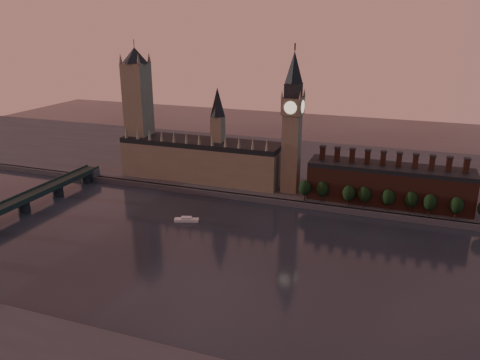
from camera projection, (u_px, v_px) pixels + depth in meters
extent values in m
plane|color=black|center=(223.00, 259.00, 258.32)|extent=(900.00, 900.00, 0.00)
cube|color=#46464B|center=(269.00, 201.00, 337.94)|extent=(900.00, 4.00, 4.00)
cube|color=#46464B|center=(298.00, 167.00, 418.20)|extent=(900.00, 180.00, 4.00)
cube|color=#766954|center=(201.00, 162.00, 376.08)|extent=(130.00, 30.00, 28.00)
cube|color=black|center=(201.00, 142.00, 370.99)|extent=(130.00, 30.00, 4.00)
cube|color=#766954|center=(218.00, 131.00, 362.99)|extent=(9.00, 9.00, 24.00)
cone|color=black|center=(217.00, 102.00, 355.68)|extent=(12.00, 12.00, 22.00)
cone|color=#766954|center=(126.00, 132.00, 375.28)|extent=(2.60, 2.60, 10.00)
cone|color=#766954|center=(138.00, 133.00, 371.83)|extent=(2.60, 2.60, 10.00)
cone|color=#766954|center=(150.00, 134.00, 368.37)|extent=(2.60, 2.60, 10.00)
cone|color=#766954|center=(162.00, 135.00, 364.92)|extent=(2.60, 2.60, 10.00)
cone|color=#766954|center=(174.00, 136.00, 361.46)|extent=(2.60, 2.60, 10.00)
cone|color=#766954|center=(186.00, 137.00, 358.01)|extent=(2.60, 2.60, 10.00)
cone|color=#766954|center=(199.00, 138.00, 354.56)|extent=(2.60, 2.60, 10.00)
cone|color=#766954|center=(212.00, 139.00, 351.10)|extent=(2.60, 2.60, 10.00)
cone|color=#766954|center=(225.00, 140.00, 347.65)|extent=(2.60, 2.60, 10.00)
cone|color=#766954|center=(239.00, 142.00, 344.20)|extent=(2.60, 2.60, 10.00)
cone|color=#766954|center=(253.00, 143.00, 340.74)|extent=(2.60, 2.60, 10.00)
cone|color=#766954|center=(267.00, 144.00, 337.29)|extent=(2.60, 2.60, 10.00)
cube|color=#766954|center=(139.00, 119.00, 383.93)|extent=(18.00, 18.00, 90.00)
cone|color=black|center=(135.00, 55.00, 367.72)|extent=(24.00, 24.00, 12.00)
cylinder|color=#232326|center=(134.00, 47.00, 365.82)|extent=(0.50, 0.50, 12.00)
cone|color=#766954|center=(120.00, 58.00, 363.80)|extent=(3.00, 3.00, 8.00)
cone|color=#766954|center=(138.00, 59.00, 358.65)|extent=(3.00, 3.00, 8.00)
cone|color=#766954|center=(132.00, 57.00, 378.07)|extent=(3.00, 3.00, 8.00)
cone|color=#766954|center=(149.00, 57.00, 372.92)|extent=(3.00, 3.00, 8.00)
cube|color=#766954|center=(291.00, 154.00, 342.71)|extent=(12.00, 12.00, 58.00)
cube|color=#766954|center=(293.00, 106.00, 331.58)|extent=(14.00, 14.00, 12.00)
cube|color=#232326|center=(293.00, 90.00, 328.08)|extent=(11.00, 11.00, 10.00)
cone|color=black|center=(294.00, 67.00, 323.00)|extent=(13.00, 13.00, 22.00)
cylinder|color=#232326|center=(295.00, 47.00, 318.71)|extent=(1.00, 1.00, 5.00)
cylinder|color=beige|center=(290.00, 108.00, 325.16)|extent=(9.00, 0.50, 9.00)
cylinder|color=beige|center=(295.00, 105.00, 338.00)|extent=(9.00, 0.50, 9.00)
cylinder|color=beige|center=(283.00, 106.00, 333.90)|extent=(0.50, 9.00, 9.00)
cylinder|color=beige|center=(303.00, 107.00, 329.26)|extent=(0.50, 9.00, 9.00)
cone|color=#766954|center=(282.00, 94.00, 325.02)|extent=(2.00, 2.00, 6.00)
cone|color=#766954|center=(300.00, 95.00, 320.83)|extent=(2.00, 2.00, 6.00)
cone|color=#766954|center=(287.00, 92.00, 336.61)|extent=(2.00, 2.00, 6.00)
cone|color=#766954|center=(304.00, 93.00, 332.42)|extent=(2.00, 2.00, 6.00)
cube|color=#4A261C|center=(388.00, 186.00, 325.57)|extent=(110.00, 25.00, 24.00)
cube|color=black|center=(390.00, 168.00, 321.28)|extent=(110.00, 25.00, 3.00)
cube|color=#4A261C|center=(323.00, 153.00, 334.51)|extent=(3.50, 3.50, 9.00)
cube|color=#232326|center=(323.00, 146.00, 332.92)|extent=(4.20, 4.20, 1.00)
cube|color=#4A261C|center=(337.00, 154.00, 331.14)|extent=(3.50, 3.50, 9.00)
cube|color=#232326|center=(338.00, 148.00, 329.55)|extent=(4.20, 4.20, 1.00)
cube|color=#4A261C|center=(352.00, 156.00, 327.78)|extent=(3.50, 3.50, 9.00)
cube|color=#232326|center=(353.00, 149.00, 326.19)|extent=(4.20, 4.20, 1.00)
cube|color=#4A261C|center=(368.00, 157.00, 324.42)|extent=(3.50, 3.50, 9.00)
cube|color=#232326|center=(368.00, 150.00, 322.83)|extent=(4.20, 4.20, 1.00)
cube|color=#4A261C|center=(383.00, 159.00, 321.05)|extent=(3.50, 3.50, 9.00)
cube|color=#232326|center=(384.00, 152.00, 319.46)|extent=(4.20, 4.20, 1.00)
cube|color=#4A261C|center=(399.00, 160.00, 317.69)|extent=(3.50, 3.50, 9.00)
cube|color=#232326|center=(400.00, 153.00, 316.10)|extent=(4.20, 4.20, 1.00)
cube|color=#4A261C|center=(415.00, 161.00, 314.33)|extent=(3.50, 3.50, 9.00)
cube|color=#232326|center=(416.00, 154.00, 312.74)|extent=(4.20, 4.20, 1.00)
cube|color=#4A261C|center=(432.00, 163.00, 310.97)|extent=(3.50, 3.50, 9.00)
cube|color=#232326|center=(433.00, 156.00, 309.38)|extent=(4.20, 4.20, 1.00)
cube|color=#4A261C|center=(449.00, 165.00, 307.60)|extent=(3.50, 3.50, 9.00)
cube|color=#232326|center=(450.00, 157.00, 306.01)|extent=(4.20, 4.20, 1.00)
cube|color=#4A261C|center=(466.00, 166.00, 304.24)|extent=(3.50, 3.50, 9.00)
cube|color=#232326|center=(468.00, 159.00, 302.65)|extent=(4.20, 4.20, 1.00)
cylinder|color=black|center=(304.00, 196.00, 331.83)|extent=(0.80, 0.80, 6.00)
ellipsoid|color=black|center=(305.00, 188.00, 329.77)|extent=(8.60, 8.60, 10.75)
cylinder|color=black|center=(322.00, 198.00, 329.31)|extent=(0.80, 0.80, 6.00)
ellipsoid|color=black|center=(322.00, 189.00, 327.24)|extent=(8.60, 8.60, 10.75)
cylinder|color=black|center=(348.00, 202.00, 321.77)|extent=(0.80, 0.80, 6.00)
ellipsoid|color=black|center=(349.00, 193.00, 319.70)|extent=(8.60, 8.60, 10.75)
cylinder|color=black|center=(363.00, 203.00, 319.14)|extent=(0.80, 0.80, 6.00)
ellipsoid|color=black|center=(364.00, 194.00, 317.08)|extent=(8.60, 8.60, 10.75)
cylinder|color=black|center=(387.00, 206.00, 314.09)|extent=(0.80, 0.80, 6.00)
ellipsoid|color=black|center=(388.00, 197.00, 312.02)|extent=(8.60, 8.60, 10.75)
cylinder|color=black|center=(410.00, 209.00, 310.26)|extent=(0.80, 0.80, 6.00)
ellipsoid|color=black|center=(411.00, 199.00, 308.19)|extent=(8.60, 8.60, 10.75)
cylinder|color=black|center=(428.00, 211.00, 305.50)|extent=(0.80, 0.80, 6.00)
ellipsoid|color=black|center=(430.00, 202.00, 303.44)|extent=(8.60, 8.60, 10.75)
cylinder|color=black|center=(455.00, 215.00, 300.17)|extent=(0.80, 0.80, 6.00)
ellipsoid|color=black|center=(457.00, 205.00, 298.10)|extent=(8.60, 8.60, 10.75)
cube|color=#1E2F28|center=(3.00, 209.00, 298.53)|extent=(1.00, 200.00, 1.30)
cube|color=#46464B|center=(90.00, 172.00, 386.26)|extent=(14.00, 8.00, 6.00)
cylinder|color=#232326|center=(24.00, 206.00, 322.15)|extent=(8.00, 8.00, 7.75)
cylinder|color=#232326|center=(58.00, 191.00, 352.47)|extent=(8.00, 8.00, 7.75)
cylinder|color=#232326|center=(86.00, 177.00, 382.79)|extent=(8.00, 8.00, 7.75)
cube|color=silver|center=(187.00, 220.00, 307.35)|extent=(16.55, 9.18, 1.82)
cube|color=silver|center=(186.00, 218.00, 306.85)|extent=(7.54, 5.33, 1.37)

